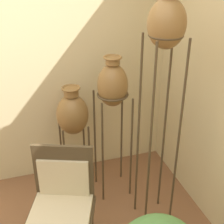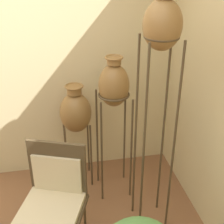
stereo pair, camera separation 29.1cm
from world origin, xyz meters
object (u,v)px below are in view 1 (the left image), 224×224
Objects in this scene: vase_stand_medium at (113,88)px; vase_stand_short at (73,115)px; chair at (62,200)px; vase_stand_tall at (166,33)px.

vase_stand_medium is 1.29× the size of vase_stand_short.
vase_stand_medium reaches higher than chair.
vase_stand_short is at bearing 147.95° from vase_stand_medium.
vase_stand_medium is 0.54m from vase_stand_short.
chair is (-0.63, -0.63, -0.64)m from vase_stand_medium.
vase_stand_medium is at bearing 65.92° from chair.
vase_stand_short is 0.94m from chair.
vase_stand_tall is 1.34m from vase_stand_short.
vase_stand_medium reaches higher than vase_stand_short.
vase_stand_short is 1.18× the size of chair.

